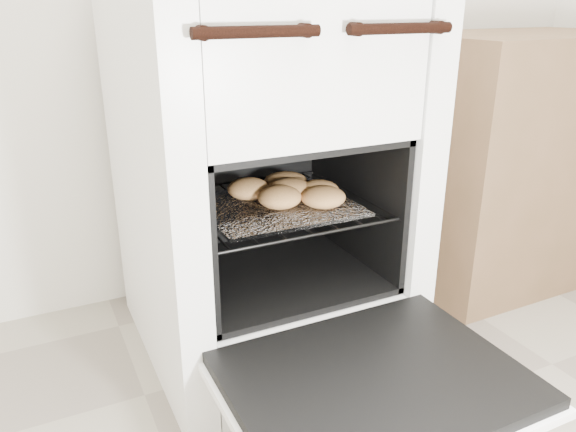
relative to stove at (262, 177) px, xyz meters
name	(u,v)px	position (x,y,z in m)	size (l,w,h in m)	color
stove	(262,177)	(0.00, 0.00, 0.00)	(0.64, 0.71, 0.98)	white
oven_door	(375,383)	(0.00, -0.54, -0.27)	(0.57, 0.45, 0.04)	black
oven_rack	(273,205)	(0.00, -0.07, -0.05)	(0.46, 0.45, 0.01)	black
foil_sheet	(277,205)	(0.00, -0.09, -0.05)	(0.36, 0.32, 0.01)	white
baked_rolls	(290,190)	(0.05, -0.08, -0.02)	(0.29, 0.27, 0.05)	tan
counter	(512,157)	(0.96, 0.07, -0.07)	(0.81, 0.54, 0.81)	brown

